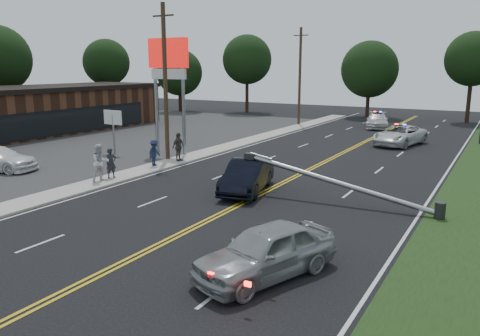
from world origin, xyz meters
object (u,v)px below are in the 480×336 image
Objects in this scene: utility_pole_mid at (165,83)px; waiting_sedan at (266,251)px; emergency_a at (400,135)px; bystander_b at (100,163)px; crashed_sedan at (247,176)px; bystander_a at (111,163)px; emergency_b at (377,121)px; bystander_d at (178,147)px; fallen_streetlight at (347,185)px; utility_pole_far at (300,76)px; bystander_c at (154,153)px; small_sign at (113,121)px; pylon_sign at (168,68)px.

waiting_sedan is (13.57, -12.36, -4.29)m from utility_pole_mid.
emergency_a is 2.78× the size of bystander_b.
bystander_a is at bearing 177.80° from crashed_sedan.
bystander_d is (-6.75, -23.97, 0.29)m from emergency_b.
fallen_streetlight is 5.68× the size of bystander_a.
bystander_b is (0.84, -28.66, -3.96)m from utility_pole_far.
emergency_a is at bearing 94.49° from fallen_streetlight.
crashed_sedan reaches higher than emergency_b.
bystander_d is (0.22, 6.45, -0.09)m from bystander_b.
bystander_a reaches higher than waiting_sedan.
bystander_a reaches higher than crashed_sedan.
emergency_a is at bearing -33.28° from utility_pole_far.
bystander_a is 3.69m from bystander_c.
small_sign is 6.05m from bystander_c.
utility_pole_mid is 4.19m from bystander_d.
emergency_a is at bearing -80.55° from emergency_b.
fallen_streetlight is 12.90m from bystander_d.
utility_pole_mid is at bearing 21.57° from bystander_b.
bystander_a reaches higher than emergency_a.
small_sign is 0.31× the size of utility_pole_mid.
utility_pole_mid reaches higher than waiting_sedan.
bystander_d is at bearing 156.84° from waiting_sedan.
utility_pole_far is at bearing 132.55° from waiting_sedan.
bystander_a is at bearing 178.38° from bystander_d.
bystander_d reaches higher than bystander_c.
emergency_a is (11.96, -7.85, -4.31)m from utility_pole_far.
bystander_d is at bearing 12.45° from bystander_b.
bystander_c is (-7.69, 2.08, 0.13)m from crashed_sedan.
utility_pole_far is at bearing 93.64° from crashed_sedan.
fallen_streetlight is 8.36m from waiting_sedan.
crashed_sedan is at bearing -59.86° from bystander_a.
fallen_streetlight is 5.80× the size of bystander_c.
crashed_sedan is 7.93m from bystander_b.
bystander_b reaches higher than bystander_d.
pylon_sign reaches higher than bystander_a.
utility_pole_far is 22.60m from bystander_d.
small_sign is 1.54× the size of bystander_b.
pylon_sign is 3.99× the size of bystander_b.
small_sign reaches higher than emergency_b.
fallen_streetlight is 1.68× the size of emergency_a.
waiting_sedan reaches higher than emergency_b.
emergency_b is at bearing 77.09° from crashed_sedan.
utility_pole_far reaches higher than bystander_b.
emergency_b is at bearing 62.05° from small_sign.
utility_pole_mid is 10.31m from crashed_sedan.
crashed_sedan is at bearing -117.11° from bystander_d.
fallen_streetlight is at bearing -11.65° from crashed_sedan.
small_sign is at bearing 61.90° from bystander_a.
waiting_sedan is 17.44m from bystander_d.
bystander_a is 0.87m from bystander_b.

